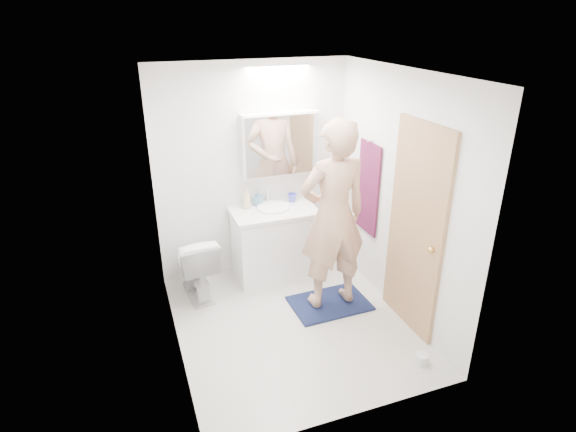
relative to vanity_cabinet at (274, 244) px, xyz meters
name	(u,v)px	position (x,y,z in m)	size (l,w,h in m)	color
floor	(292,323)	(-0.14, -0.96, -0.39)	(2.50, 2.50, 0.00)	silver
ceiling	(293,72)	(-0.14, -0.96, 2.01)	(2.50, 2.50, 0.00)	white
wall_back	(253,171)	(-0.14, 0.29, 0.81)	(2.50, 2.50, 0.00)	white
wall_front	(359,281)	(-0.14, -2.21, 0.81)	(2.50, 2.50, 0.00)	white
wall_left	(167,230)	(-1.24, -0.96, 0.81)	(2.50, 2.50, 0.00)	white
wall_right	(399,197)	(0.96, -0.96, 0.81)	(2.50, 2.50, 0.00)	white
vanity_cabinet	(274,244)	(0.00, 0.00, 0.00)	(0.90, 0.55, 0.78)	white
countertop	(274,211)	(0.00, 0.00, 0.41)	(0.95, 0.58, 0.04)	silver
sink_basin	(273,207)	(0.00, 0.03, 0.45)	(0.36, 0.36, 0.03)	white
faucet	(268,196)	(0.00, 0.22, 0.51)	(0.02, 0.02, 0.16)	silver
medicine_cabinet	(280,144)	(0.16, 0.21, 1.11)	(0.88, 0.14, 0.70)	white
mirror_panel	(283,146)	(0.16, 0.13, 1.11)	(0.84, 0.01, 0.66)	silver
toilet	(195,265)	(-0.93, -0.11, -0.03)	(0.40, 0.71, 0.72)	white
bath_rug	(330,303)	(0.34, -0.80, -0.38)	(0.80, 0.55, 0.02)	#13203D
person	(333,216)	(0.34, -0.80, 0.62)	(0.70, 0.46, 1.93)	tan
door	(416,230)	(0.94, -1.31, 0.61)	(0.04, 0.80, 2.00)	tan
door_knob	(431,250)	(0.90, -1.61, 0.56)	(0.06, 0.06, 0.06)	gold
towel	(368,188)	(0.93, -0.41, 0.71)	(0.02, 0.42, 1.00)	black
towel_hook	(370,141)	(0.92, -0.41, 1.23)	(0.02, 0.02, 0.07)	silver
soap_bottle_a	(247,199)	(-0.27, 0.15, 0.54)	(0.09, 0.09, 0.23)	beige
soap_bottle_b	(258,198)	(-0.13, 0.18, 0.52)	(0.08, 0.08, 0.18)	teal
toothbrush_cup	(292,198)	(0.28, 0.16, 0.48)	(0.11, 0.11, 0.10)	#4350CB
toilet_paper_roll	(422,359)	(0.71, -1.91, -0.34)	(0.11, 0.11, 0.10)	white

